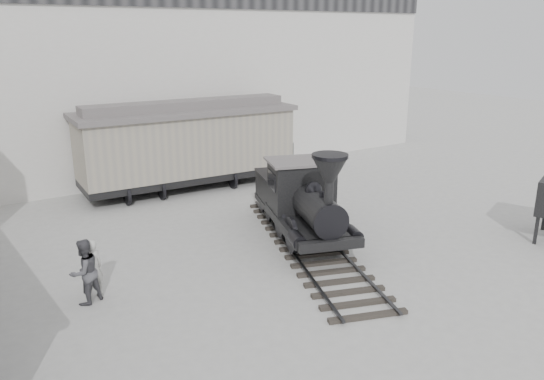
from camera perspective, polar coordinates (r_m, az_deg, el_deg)
ground at (r=14.99m, az=7.90°, el=-11.19°), size 90.00×90.00×0.00m
north_wall at (r=26.42m, az=-13.89°, el=13.18°), size 34.00×2.51×11.00m
locomotive at (r=18.14m, az=3.48°, el=-1.60°), size 5.21×10.01×3.48m
boxcar at (r=24.34m, az=-9.06°, el=5.01°), size 10.00×3.55×4.04m
visitor_a at (r=15.25m, az=-18.76°, el=-8.01°), size 0.68×0.53×1.66m
visitor_b at (r=14.95m, az=-19.52°, el=-8.29°), size 1.08×0.98×1.80m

